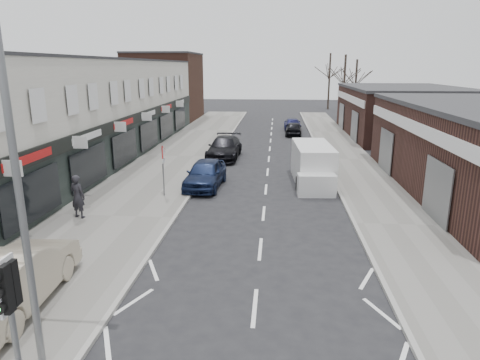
% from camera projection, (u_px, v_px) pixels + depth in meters
% --- Properties ---
extents(ground, '(160.00, 160.00, 0.00)m').
position_uv_depth(ground, '(250.00, 353.00, 10.14)').
color(ground, black).
rests_on(ground, ground).
extents(pavement_left, '(5.50, 64.00, 0.12)m').
position_uv_depth(pavement_left, '(178.00, 157.00, 31.85)').
color(pavement_left, slate).
rests_on(pavement_left, ground).
extents(pavement_right, '(3.50, 64.00, 0.12)m').
position_uv_depth(pavement_right, '(349.00, 160.00, 30.83)').
color(pavement_right, slate).
rests_on(pavement_right, ground).
extents(shop_terrace_left, '(8.00, 41.00, 7.10)m').
position_uv_depth(shop_terrace_left, '(71.00, 112.00, 29.10)').
color(shop_terrace_left, silver).
rests_on(shop_terrace_left, ground).
extents(brick_block_far, '(8.00, 10.00, 8.00)m').
position_uv_depth(brick_block_far, '(165.00, 87.00, 53.53)').
color(brick_block_far, '#43261D').
rests_on(brick_block_far, ground).
extents(right_unit_far, '(10.00, 16.00, 4.50)m').
position_uv_depth(right_unit_far, '(401.00, 112.00, 41.26)').
color(right_unit_far, '#3A1F1A').
rests_on(right_unit_far, ground).
extents(tree_far_a, '(3.60, 3.60, 8.00)m').
position_uv_depth(tree_far_a, '(342.00, 118.00, 55.60)').
color(tree_far_a, '#382D26').
rests_on(tree_far_a, ground).
extents(tree_far_b, '(3.60, 3.60, 7.50)m').
position_uv_depth(tree_far_b, '(354.00, 114.00, 61.17)').
color(tree_far_b, '#382D26').
rests_on(tree_far_b, ground).
extents(tree_far_c, '(3.60, 3.60, 8.50)m').
position_uv_depth(tree_far_c, '(328.00, 109.00, 67.20)').
color(tree_far_c, '#382D26').
rests_on(tree_far_c, ground).
extents(traffic_light, '(0.28, 0.60, 3.10)m').
position_uv_depth(traffic_light, '(8.00, 298.00, 7.93)').
color(traffic_light, slate).
rests_on(traffic_light, pavement_left).
extents(street_lamp, '(2.23, 0.22, 8.00)m').
position_uv_depth(street_lamp, '(24.00, 168.00, 8.55)').
color(street_lamp, slate).
rests_on(street_lamp, pavement_left).
extents(warning_sign, '(0.12, 0.80, 2.70)m').
position_uv_depth(warning_sign, '(163.00, 156.00, 21.54)').
color(warning_sign, slate).
rests_on(warning_sign, pavement_left).
extents(white_van, '(2.30, 5.81, 2.22)m').
position_uv_depth(white_van, '(313.00, 165.00, 24.67)').
color(white_van, silver).
rests_on(white_van, ground).
extents(sedan_on_pavement, '(2.13, 5.29, 1.71)m').
position_uv_depth(sedan_on_pavement, '(13.00, 277.00, 11.74)').
color(sedan_on_pavement, '#B4A890').
rests_on(sedan_on_pavement, pavement_left).
extents(pedestrian, '(0.81, 0.65, 1.93)m').
position_uv_depth(pedestrian, '(78.00, 196.00, 18.65)').
color(pedestrian, black).
rests_on(pedestrian, pavement_left).
extents(parked_car_left_a, '(2.11, 4.68, 1.56)m').
position_uv_depth(parked_car_left_a, '(205.00, 174.00, 23.85)').
color(parked_car_left_a, '#141F3F').
rests_on(parked_car_left_a, ground).
extents(parked_car_left_b, '(2.33, 5.45, 1.57)m').
position_uv_depth(parked_car_left_b, '(224.00, 148.00, 31.36)').
color(parked_car_left_b, black).
rests_on(parked_car_left_b, ground).
extents(parked_car_right_a, '(1.43, 4.08, 1.34)m').
position_uv_depth(parked_car_right_a, '(308.00, 147.00, 32.23)').
color(parked_car_right_a, white).
rests_on(parked_car_right_a, ground).
extents(parked_car_right_b, '(1.74, 3.94, 1.32)m').
position_uv_depth(parked_car_right_b, '(294.00, 128.00, 41.93)').
color(parked_car_right_b, black).
rests_on(parked_car_right_b, ground).
extents(parked_car_right_c, '(1.74, 4.23, 1.23)m').
position_uv_depth(parked_car_right_c, '(292.00, 124.00, 45.49)').
color(parked_car_right_c, '#161846').
rests_on(parked_car_right_c, ground).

